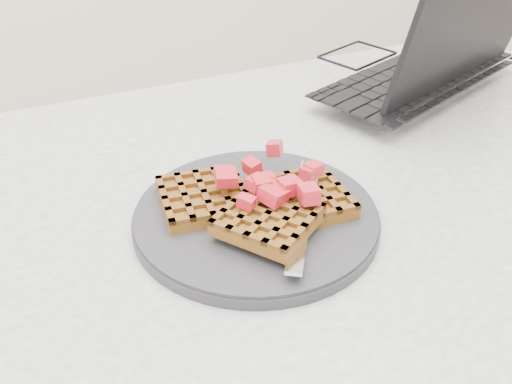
% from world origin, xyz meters
% --- Properties ---
extents(table, '(1.20, 0.80, 0.75)m').
position_xyz_m(table, '(0.00, 0.00, 0.64)').
color(table, beige).
rests_on(table, ground).
extents(plate, '(0.26, 0.26, 0.02)m').
position_xyz_m(plate, '(-0.05, -0.00, 0.76)').
color(plate, '#252528').
rests_on(plate, table).
extents(waffles, '(0.19, 0.19, 0.03)m').
position_xyz_m(waffles, '(-0.05, -0.01, 0.78)').
color(waffles, brown).
rests_on(waffles, plate).
extents(strawberry_pile, '(0.15, 0.15, 0.02)m').
position_xyz_m(strawberry_pile, '(-0.05, -0.00, 0.80)').
color(strawberry_pile, '#9E0010').
rests_on(strawberry_pile, waffles).
extents(fork, '(0.12, 0.16, 0.02)m').
position_xyz_m(fork, '(-0.01, -0.04, 0.77)').
color(fork, silver).
rests_on(fork, plate).
extents(laptop, '(0.44, 0.38, 0.26)m').
position_xyz_m(laptop, '(0.32, 0.24, 0.79)').
color(laptop, black).
rests_on(laptop, table).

